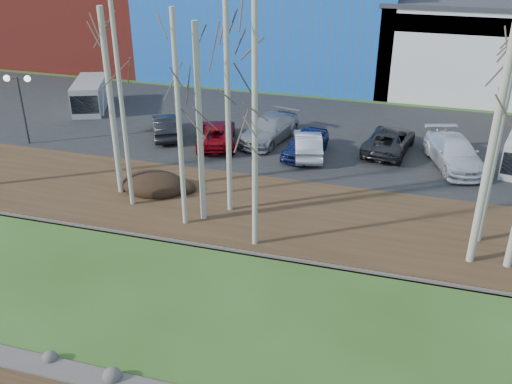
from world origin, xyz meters
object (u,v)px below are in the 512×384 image
(car_3, at_px, (305,144))
(car_6, at_px, (454,153))
(street_lamp, at_px, (19,90))
(car_4, at_px, (308,144))
(car_0, at_px, (165,126))
(car_5, at_px, (389,140))
(van_grey, at_px, (90,96))
(car_2, at_px, (269,129))
(car_1, at_px, (216,133))

(car_3, xyz_separation_m, car_6, (7.89, 0.80, 0.07))
(street_lamp, distance_m, car_3, 16.37)
(car_4, bearing_deg, street_lamp, -4.54)
(car_0, bearing_deg, car_6, 153.10)
(car_5, height_order, car_6, car_6)
(car_4, xyz_separation_m, car_6, (7.78, 0.74, 0.07))
(car_6, distance_m, van_grey, 23.80)
(car_2, relative_size, car_6, 0.96)
(car_2, xyz_separation_m, van_grey, (-13.20, 2.16, 0.25))
(car_2, height_order, car_4, car_2)
(car_0, bearing_deg, car_4, 149.12)
(car_1, relative_size, car_2, 0.93)
(car_2, height_order, car_6, car_6)
(car_0, relative_size, car_2, 0.80)
(street_lamp, xyz_separation_m, car_1, (10.60, 3.02, -2.54))
(car_2, relative_size, car_5, 1.03)
(car_0, height_order, car_3, car_3)
(car_3, bearing_deg, car_0, -173.54)
(car_6, bearing_deg, car_5, 144.00)
(car_0, bearing_deg, street_lamp, -3.01)
(car_3, distance_m, car_4, 0.13)
(street_lamp, bearing_deg, car_1, 4.00)
(street_lamp, bearing_deg, car_5, 1.08)
(car_3, bearing_deg, street_lamp, -160.08)
(car_4, bearing_deg, car_5, -171.58)
(street_lamp, xyz_separation_m, car_2, (13.42, 4.43, -2.46))
(street_lamp, xyz_separation_m, car_4, (16.05, 2.86, -2.50))
(car_1, xyz_separation_m, car_3, (5.33, -0.21, 0.04))
(street_lamp, xyz_separation_m, van_grey, (0.21, 6.59, -2.21))
(car_3, xyz_separation_m, car_4, (0.11, 0.06, -0.00))
(car_0, xyz_separation_m, car_5, (13.13, 1.36, 0.02))
(car_2, xyz_separation_m, car_5, (6.93, 0.26, -0.05))
(car_4, relative_size, car_6, 0.80)
(street_lamp, bearing_deg, car_0, 12.90)
(car_5, distance_m, car_6, 3.64)
(car_6, height_order, van_grey, van_grey)
(car_4, xyz_separation_m, van_grey, (-15.83, 3.73, 0.30))
(car_2, relative_size, car_4, 1.20)
(car_3, bearing_deg, car_4, 36.57)
(car_2, bearing_deg, car_6, 8.04)
(car_4, bearing_deg, van_grey, -27.89)
(car_1, bearing_deg, street_lamp, -2.31)
(street_lamp, bearing_deg, car_4, -1.79)
(car_2, height_order, car_5, car_2)
(street_lamp, relative_size, car_5, 0.83)
(car_2, xyz_separation_m, car_4, (2.63, -1.57, -0.04))
(car_1, relative_size, car_5, 0.96)
(car_4, relative_size, car_5, 0.86)
(car_5, relative_size, car_6, 0.93)
(van_grey, bearing_deg, car_0, -46.53)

